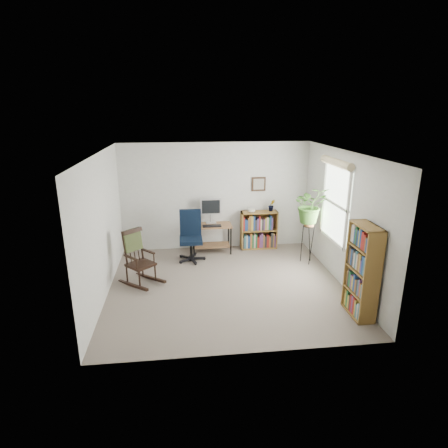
{
  "coord_description": "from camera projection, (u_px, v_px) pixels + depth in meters",
  "views": [
    {
      "loc": [
        -0.77,
        -6.14,
        3.1
      ],
      "look_at": [
        0.0,
        0.4,
        1.05
      ],
      "focal_mm": 30.0,
      "sensor_mm": 36.0,
      "label": 1
    }
  ],
  "objects": [
    {
      "name": "ceiling",
      "position": [
        227.0,
        153.0,
        6.12
      ],
      "size": [
        4.2,
        4.0,
        0.0
      ],
      "primitive_type": "cube",
      "color": "white",
      "rests_on": "ground"
    },
    {
      "name": "spider_plant",
      "position": [
        312.0,
        187.0,
        7.38
      ],
      "size": [
        1.69,
        1.88,
        1.46
      ],
      "primitive_type": "imported",
      "color": "#376623",
      "rests_on": "plant_stand"
    },
    {
      "name": "low_bookshelf",
      "position": [
        259.0,
        230.0,
        8.54
      ],
      "size": [
        0.83,
        0.28,
        0.87
      ],
      "primitive_type": null,
      "color": "olive",
      "rests_on": "floor"
    },
    {
      "name": "framed_picture",
      "position": [
        259.0,
        184.0,
        8.37
      ],
      "size": [
        0.32,
        0.04,
        0.32
      ],
      "primitive_type": null,
      "color": "black",
      "rests_on": "wall_back"
    },
    {
      "name": "wall_right",
      "position": [
        343.0,
        219.0,
        6.71
      ],
      "size": [
        0.0,
        4.0,
        2.4
      ],
      "primitive_type": "cube",
      "color": "silver",
      "rests_on": "ground"
    },
    {
      "name": "wall_left",
      "position": [
        102.0,
        227.0,
        6.24
      ],
      "size": [
        0.0,
        4.0,
        2.4
      ],
      "primitive_type": "cube",
      "color": "silver",
      "rests_on": "ground"
    },
    {
      "name": "office_chair",
      "position": [
        191.0,
        236.0,
        7.79
      ],
      "size": [
        0.6,
        0.6,
        1.08
      ],
      "primitive_type": null,
      "rotation": [
        0.0,
        0.0,
        -0.02
      ],
      "color": "black",
      "rests_on": "floor"
    },
    {
      "name": "desk",
      "position": [
        212.0,
        238.0,
        8.34
      ],
      "size": [
        0.88,
        0.48,
        0.63
      ],
      "primitive_type": null,
      "color": "#8A603D",
      "rests_on": "floor"
    },
    {
      "name": "floor",
      "position": [
        227.0,
        285.0,
        6.83
      ],
      "size": [
        4.2,
        4.0,
        0.0
      ],
      "primitive_type": "cube",
      "color": "gray",
      "rests_on": "ground"
    },
    {
      "name": "plant_stand",
      "position": [
        308.0,
        241.0,
        7.72
      ],
      "size": [
        0.34,
        0.34,
        0.94
      ],
      "primitive_type": null,
      "rotation": [
        0.0,
        0.0,
        0.39
      ],
      "color": "black",
      "rests_on": "floor"
    },
    {
      "name": "rocking_chair",
      "position": [
        140.0,
        257.0,
        6.76
      ],
      "size": [
        1.0,
        1.01,
        1.03
      ],
      "primitive_type": null,
      "rotation": [
        0.0,
        0.0,
        0.75
      ],
      "color": "black",
      "rests_on": "floor"
    },
    {
      "name": "wall_front",
      "position": [
        247.0,
        270.0,
        4.58
      ],
      "size": [
        4.2,
        0.0,
        2.4
      ],
      "primitive_type": "cube",
      "color": "silver",
      "rests_on": "ground"
    },
    {
      "name": "wall_back",
      "position": [
        216.0,
        197.0,
        8.37
      ],
      "size": [
        4.2,
        0.0,
        2.4
      ],
      "primitive_type": "cube",
      "color": "silver",
      "rests_on": "ground"
    },
    {
      "name": "keyboard",
      "position": [
        212.0,
        226.0,
        8.12
      ],
      "size": [
        0.4,
        0.15,
        0.02
      ],
      "primitive_type": "cube",
      "color": "black",
      "rests_on": "desk"
    },
    {
      "name": "monitor",
      "position": [
        211.0,
        211.0,
        8.29
      ],
      "size": [
        0.46,
        0.16,
        0.56
      ],
      "primitive_type": null,
      "color": "#BCBCC1",
      "rests_on": "desk"
    },
    {
      "name": "potted_plant_small",
      "position": [
        272.0,
        209.0,
        8.43
      ],
      "size": [
        0.13,
        0.24,
        0.11
      ],
      "primitive_type": "imported",
      "color": "#376623",
      "rests_on": "low_bookshelf"
    },
    {
      "name": "window",
      "position": [
        335.0,
        204.0,
        6.93
      ],
      "size": [
        0.12,
        1.2,
        1.5
      ],
      "primitive_type": null,
      "color": "white",
      "rests_on": "wall_right"
    },
    {
      "name": "tall_bookshelf",
      "position": [
        362.0,
        271.0,
        5.67
      ],
      "size": [
        0.27,
        0.64,
        1.46
      ],
      "primitive_type": null,
      "color": "olive",
      "rests_on": "floor"
    }
  ]
}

